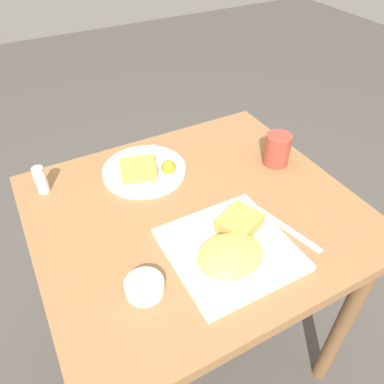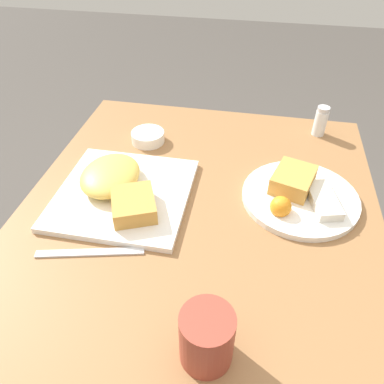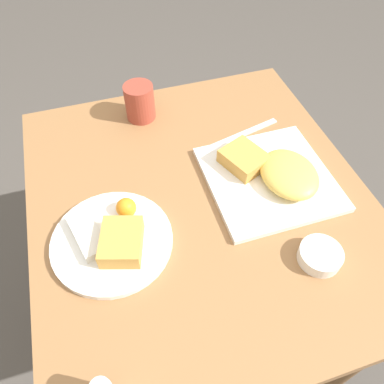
# 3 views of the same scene
# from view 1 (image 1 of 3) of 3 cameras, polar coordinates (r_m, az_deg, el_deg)

# --- Properties ---
(ground_plane) EXTENTS (8.00, 8.00, 0.00)m
(ground_plane) POSITION_cam_1_polar(r_m,az_deg,el_deg) (1.64, 0.37, -22.21)
(ground_plane) COLOR #4C4742
(dining_table) EXTENTS (0.85, 0.76, 0.76)m
(dining_table) POSITION_cam_1_polar(r_m,az_deg,el_deg) (1.09, 0.52, -6.58)
(dining_table) COLOR olive
(dining_table) RESTS_ON ground_plane
(plate_square_near) EXTENTS (0.28, 0.28, 0.06)m
(plate_square_near) POSITION_cam_1_polar(r_m,az_deg,el_deg) (0.90, 5.95, -8.42)
(plate_square_near) COLOR white
(plate_square_near) RESTS_ON dining_table
(plate_oval_far) EXTENTS (0.25, 0.25, 0.05)m
(plate_oval_far) POSITION_cam_1_polar(r_m,az_deg,el_deg) (1.13, -7.27, 3.53)
(plate_oval_far) COLOR white
(plate_oval_far) RESTS_ON dining_table
(sauce_ramekin) EXTENTS (0.09, 0.09, 0.03)m
(sauce_ramekin) POSITION_cam_1_polar(r_m,az_deg,el_deg) (0.84, -7.25, -14.09)
(sauce_ramekin) COLOR white
(sauce_ramekin) RESTS_ON dining_table
(salt_shaker) EXTENTS (0.03, 0.03, 0.08)m
(salt_shaker) POSITION_cam_1_polar(r_m,az_deg,el_deg) (1.13, -21.99, 1.52)
(salt_shaker) COLOR white
(salt_shaker) RESTS_ON dining_table
(butter_knife) EXTENTS (0.06, 0.20, 0.00)m
(butter_knife) POSITION_cam_1_polar(r_m,az_deg,el_deg) (0.99, 14.30, -5.45)
(butter_knife) COLOR silver
(butter_knife) RESTS_ON dining_table
(coffee_mug) EXTENTS (0.08, 0.08, 0.10)m
(coffee_mug) POSITION_cam_1_polar(r_m,az_deg,el_deg) (1.18, 12.84, 6.36)
(coffee_mug) COLOR #9E3D2D
(coffee_mug) RESTS_ON dining_table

